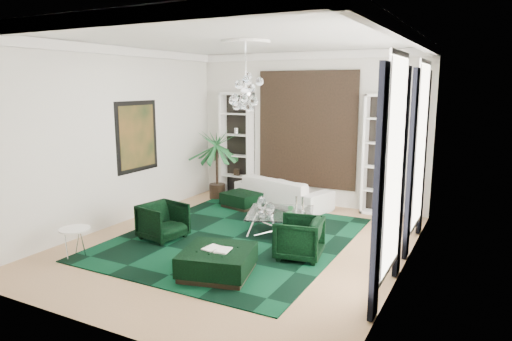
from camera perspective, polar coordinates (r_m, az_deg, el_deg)
The scene contains 30 objects.
floor at distance 8.87m, azimuth -2.13°, elevation -9.17°, with size 6.00×7.00×0.02m, color tan.
ceiling at distance 8.39m, azimuth -2.31°, elevation 16.20°, with size 6.00×7.00×0.02m, color white.
wall_back at distance 11.58m, azimuth 6.48°, elevation 5.14°, with size 6.00×0.02×3.80m, color silver.
wall_front at distance 5.69m, azimuth -20.06°, elevation -1.12°, with size 6.00×0.02×3.80m, color silver.
wall_left at distance 10.24m, azimuth -17.03°, elevation 4.03°, with size 0.02×7.00×3.80m, color silver.
wall_right at distance 7.41m, azimuth 18.43°, elevation 1.59°, with size 0.02×7.00×3.80m, color silver.
crown_molding at distance 8.38m, azimuth -2.31°, elevation 15.45°, with size 6.00×7.00×0.18m, color white, non-canonical shape.
ceiling_medallion at distance 8.64m, azimuth -1.28°, elevation 15.78°, with size 0.90×0.90×0.05m, color white.
tapestry at distance 11.53m, azimuth 6.39°, elevation 5.12°, with size 2.50×0.06×2.80m, color black.
shelving_left at distance 12.29m, azimuth -2.43°, elevation 3.17°, with size 0.90×0.38×2.80m, color white, non-canonical shape.
shelving_right at distance 10.90m, azimuth 15.64°, elevation 1.82°, with size 0.90×0.38×2.80m, color white, non-canonical shape.
painting at distance 10.66m, azimuth -14.60°, elevation 4.12°, with size 0.04×1.30×1.60m, color black.
window_near at distance 6.54m, azimuth 16.96°, elevation 0.53°, with size 0.03×1.10×2.90m, color white.
curtain_near_a at distance 5.85m, azimuth 15.05°, elevation -3.04°, with size 0.07×0.30×3.25m, color black.
curtain_near_b at distance 7.35m, azimuth 17.74°, elevation -0.43°, with size 0.07×0.30×3.25m, color black.
window_far at distance 8.89m, azimuth 19.89°, elevation 2.92°, with size 0.03×1.10×2.90m, color white.
curtain_far_a at distance 8.16m, azimuth 18.78°, elevation 0.58°, with size 0.07×0.30×3.25m, color black.
curtain_far_b at distance 9.69m, azimuth 20.24°, elevation 2.00°, with size 0.07×0.30×3.25m, color black.
rug at distance 9.16m, azimuth -2.69°, elevation -8.40°, with size 4.20×5.00×0.02m, color black.
sofa at distance 11.47m, azimuth 3.34°, elevation -2.64°, with size 2.50×0.98×0.73m, color silver.
armchair_left at distance 9.19m, azimuth -11.55°, elevation -6.25°, with size 0.77×0.79×0.72m, color black.
armchair_right at distance 8.08m, azimuth 5.38°, elevation -8.41°, with size 0.78×0.80×0.73m, color black.
coffee_table at distance 9.39m, azimuth 3.08°, elevation -6.55°, with size 1.30×1.30×0.45m, color white, non-canonical shape.
ottoman_side at distance 11.35m, azimuth -1.58°, elevation -3.68°, with size 0.85×0.85×0.38m, color black.
ottoman_front at distance 7.43m, azimuth -4.81°, elevation -11.38°, with size 1.07×1.07×0.43m, color black.
book at distance 7.35m, azimuth -4.84°, elevation -9.72°, with size 0.44×0.29×0.03m, color white.
side_table at distance 8.73m, azimuth -21.62°, elevation -8.43°, with size 0.53×0.53×0.51m, color white.
palm at distance 12.11m, azimuth -4.92°, elevation 1.92°, with size 1.46×1.46×2.33m, color #226934, non-canonical shape.
chandelier at distance 8.40m, azimuth -1.29°, elevation 9.64°, with size 0.85×0.85×0.77m, color white, non-canonical shape.
table_plant at distance 8.92m, azimuth 4.29°, elevation -5.12°, with size 0.14×0.12×0.26m, color #226934.
Camera 1 is at (4.15, -7.24, 3.00)m, focal length 32.00 mm.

